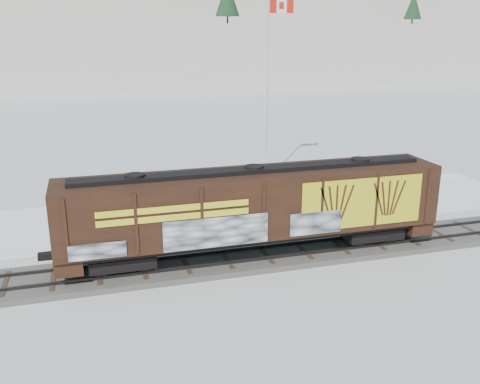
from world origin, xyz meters
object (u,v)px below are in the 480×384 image
object	(u,v)px
car_dark	(296,200)
car_silver	(112,211)
hopper_railcar	(254,206)
car_white	(238,198)
flagpole	(268,115)

from	to	relation	value
car_dark	car_silver	bearing A→B (deg)	96.10
hopper_railcar	car_white	size ratio (longest dim) A/B	3.65
car_silver	car_white	size ratio (longest dim) A/B	0.90
flagpole	car_white	world-z (taller)	flagpole
hopper_railcar	car_white	distance (m)	7.79
car_silver	car_dark	size ratio (longest dim) A/B	1.01
car_silver	car_white	world-z (taller)	car_white
hopper_railcar	car_dark	world-z (taller)	hopper_railcar
car_silver	car_dark	xyz separation A→B (m)	(11.31, -0.51, -0.12)
car_silver	car_dark	world-z (taller)	car_silver
flagpole	car_dark	bearing A→B (deg)	-93.68
flagpole	car_silver	bearing A→B (deg)	-151.51
flagpole	car_silver	distance (m)	14.02
flagpole	car_silver	size ratio (longest dim) A/B	2.92
flagpole	car_dark	distance (m)	8.15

